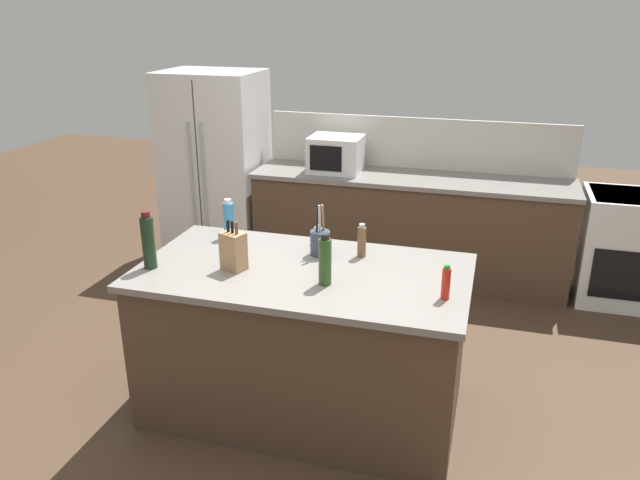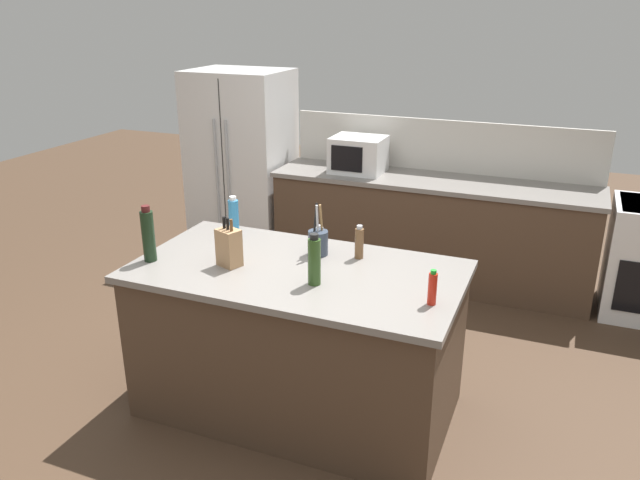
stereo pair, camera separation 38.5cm
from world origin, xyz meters
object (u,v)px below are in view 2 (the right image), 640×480
at_px(microwave, 358,155).
at_px(utensil_crock, 318,242).
at_px(salt_shaker, 319,235).
at_px(pepper_grinder, 359,243).
at_px(dish_soap_bottle, 234,216).
at_px(wine_bottle, 148,235).
at_px(hot_sauce_bottle, 432,288).
at_px(refrigerator, 242,163).
at_px(knife_block, 229,247).
at_px(olive_oil_bottle, 314,261).

relative_size(microwave, utensil_crock, 1.44).
bearing_deg(utensil_crock, microwave, 102.01).
bearing_deg(microwave, salt_shaker, -78.84).
xyz_separation_m(utensil_crock, pepper_grinder, (0.25, 0.04, 0.01)).
xyz_separation_m(utensil_crock, dish_soap_bottle, (-0.65, 0.13, 0.04)).
bearing_deg(pepper_grinder, utensil_crock, -170.55).
height_order(wine_bottle, hot_sauce_bottle, wine_bottle).
distance_m(refrigerator, pepper_grinder, 2.72).
xyz_separation_m(refrigerator, dish_soap_bottle, (0.98, -1.88, 0.17)).
relative_size(wine_bottle, dish_soap_bottle, 1.33).
xyz_separation_m(knife_block, wine_bottle, (-0.47, -0.11, 0.05)).
distance_m(microwave, dish_soap_bottle, 1.84).
bearing_deg(olive_oil_bottle, refrigerator, 126.38).
bearing_deg(refrigerator, dish_soap_bottle, -62.43).
distance_m(olive_oil_bottle, pepper_grinder, 0.45).
distance_m(salt_shaker, dish_soap_bottle, 0.59).
bearing_deg(knife_block, hot_sauce_bottle, 18.48).
bearing_deg(salt_shaker, knife_block, -123.12).
distance_m(utensil_crock, wine_bottle, 1.00).
relative_size(olive_oil_bottle, dish_soap_bottle, 1.13).
relative_size(refrigerator, salt_shaker, 14.97).
bearing_deg(knife_block, pepper_grinder, 51.51).
xyz_separation_m(refrigerator, salt_shaker, (1.57, -1.83, 0.10)).
distance_m(pepper_grinder, hot_sauce_bottle, 0.69).
height_order(knife_block, dish_soap_bottle, knife_block).
distance_m(dish_soap_bottle, hot_sauce_bottle, 1.53).
height_order(salt_shaker, pepper_grinder, pepper_grinder).
xyz_separation_m(microwave, wine_bottle, (-0.47, -2.42, 0.00)).
distance_m(refrigerator, salt_shaker, 2.41).
bearing_deg(hot_sauce_bottle, wine_bottle, -177.91).
height_order(knife_block, utensil_crock, utensil_crock).
relative_size(utensil_crock, dish_soap_bottle, 1.26).
bearing_deg(knife_block, refrigerator, 138.30).
xyz_separation_m(knife_block, salt_shaker, (0.34, 0.53, -0.06)).
bearing_deg(refrigerator, olive_oil_bottle, -53.62).
height_order(microwave, wine_bottle, wine_bottle).
bearing_deg(olive_oil_bottle, microwave, 103.34).
relative_size(knife_block, hot_sauce_bottle, 1.54).
bearing_deg(refrigerator, microwave, -2.42).
height_order(refrigerator, salt_shaker, refrigerator).
bearing_deg(olive_oil_bottle, utensil_crock, 109.64).
height_order(olive_oil_bottle, dish_soap_bottle, olive_oil_bottle).
bearing_deg(utensil_crock, dish_soap_bottle, 168.64).
xyz_separation_m(pepper_grinder, wine_bottle, (-1.13, -0.50, 0.06)).
distance_m(refrigerator, wine_bottle, 2.59).
height_order(salt_shaker, hot_sauce_bottle, hot_sauce_bottle).
xyz_separation_m(microwave, pepper_grinder, (0.66, -1.92, -0.06)).
distance_m(pepper_grinder, wine_bottle, 1.24).
bearing_deg(dish_soap_bottle, knife_block, -63.34).
height_order(microwave, utensil_crock, utensil_crock).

